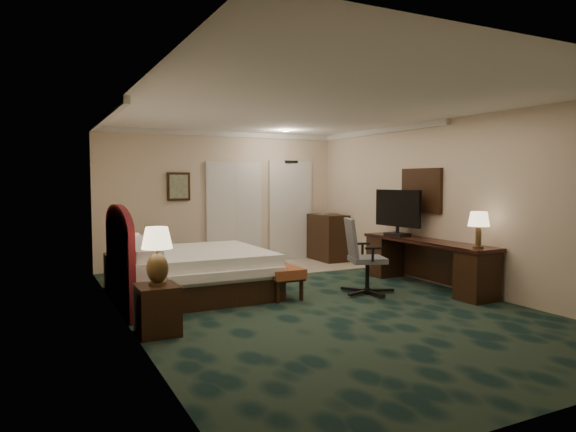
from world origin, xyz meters
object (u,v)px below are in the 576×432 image
nightstand_near (157,310)px  bed_bench (272,279)px  nightstand_far (121,272)px  minibar (328,238)px  tv (398,213)px  bed (193,273)px  desk_chair (367,256)px  lamp_near (157,256)px  desk (426,263)px  lamp_far (120,233)px

nightstand_near → bed_bench: nightstand_near is taller
nightstand_far → nightstand_near: bearing=-90.2°
minibar → tv: bearing=-90.0°
tv → bed: bearing=167.8°
bed → bed_bench: 1.19m
nightstand_far → desk_chair: 3.84m
desk_chair → bed_bench: bearing=172.4°
bed → minibar: (3.53, 1.96, 0.16)m
lamp_near → bed_bench: (2.00, 1.23, -0.65)m
bed_bench → desk: bearing=-14.5°
bed → lamp_far: lamp_far is taller
bed → tv: 3.64m
minibar → bed_bench: bearing=-135.5°
bed → lamp_near: (-0.90, -1.67, 0.54)m
lamp_far → desk_chair: 3.83m
bed_bench → tv: bearing=2.2°
nightstand_far → tv: size_ratio=0.56×
bed_bench → desk: (2.44, -0.65, 0.15)m
desk → desk_chair: 1.17m
tv → nightstand_near: bearing=-169.4°
lamp_near → lamp_far: bearing=90.2°
bed → minibar: 4.04m
tv → desk_chair: (-1.14, -0.72, -0.58)m
desk → lamp_near: bearing=-172.5°
nightstand_far → tv: (4.44, -1.23, 0.87)m
minibar → lamp_near: bearing=-140.7°
bed → nightstand_near: (-0.92, -1.71, -0.06)m
tv → minibar: (0.00, 2.32, -0.66)m
bed → minibar: bearing=29.0°
nightstand_near → desk_chair: bearing=10.7°
nightstand_far → bed: bearing=-43.6°
bed_bench → desk_chair: (1.29, -0.65, 0.34)m
nightstand_near → lamp_near: bearing=64.9°
nightstand_near → tv: (4.45, 1.34, 0.88)m
bed → lamp_near: bearing=-118.3°
nightstand_near → lamp_far: (0.01, 2.56, 0.62)m
bed_bench → tv: tv is taller
desk → bed_bench: bearing=165.0°
bed_bench → lamp_far: bearing=147.8°
lamp_near → desk: (4.44, 0.58, -0.50)m
nightstand_far → bed_bench: (2.01, -1.30, -0.05)m
lamp_far → desk: size_ratio=0.25×
lamp_near → desk: bearing=7.5°
desk_chair → minibar: size_ratio=1.16×
desk_chair → minibar: bearing=88.5°
desk → tv: tv is taller
desk → desk_chair: size_ratio=2.29×
bed → nightstand_near: size_ratio=3.82×
lamp_far → nightstand_far: bearing=94.1°
nightstand_far → bed_bench: nightstand_far is taller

